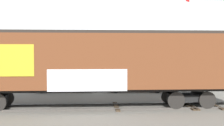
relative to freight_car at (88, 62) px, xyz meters
name	(u,v)px	position (x,y,z in m)	size (l,w,h in m)	color
ground_plane	(72,108)	(-0.89, 0.00, -2.48)	(260.00, 260.00, 0.00)	slate
track	(100,107)	(0.62, 0.03, -2.44)	(60.01, 4.02, 0.08)	#4C4742
freight_car	(88,62)	(0.00, 0.00, 0.00)	(16.96, 3.47, 4.22)	brown
flagpole	(188,28)	(8.54, 10.71, 2.79)	(1.02, 0.89, 8.59)	silver
hillside	(98,39)	(-0.86, 55.60, 3.70)	(153.34, 38.87, 17.08)	silver
parked_car_silver	(63,81)	(-2.33, 6.43, -1.70)	(4.49, 2.16, 1.56)	#B7BABF
parked_car_white	(135,81)	(3.20, 6.39, -1.71)	(4.58, 2.19, 1.48)	silver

